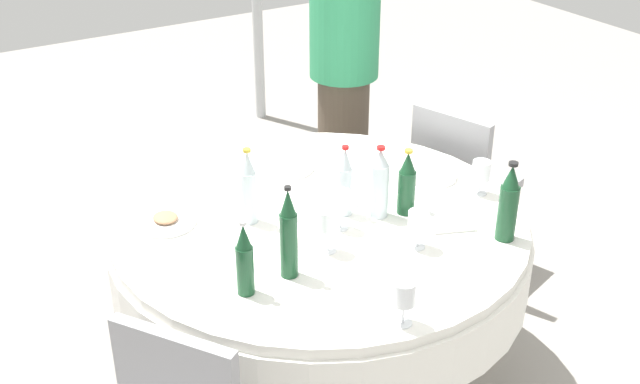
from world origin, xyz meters
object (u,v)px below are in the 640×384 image
Objects in this scene: wine_glass_near at (340,202)px; person_mid at (344,80)px; bottle_dark_green_north at (508,204)px; bottle_dark_green_outer at (245,261)px; bottle_dark_green_mid at (289,235)px; bottle_dark_green_far at (407,184)px; bottle_clear_near at (249,188)px; dining_table at (320,249)px; wine_glass_rear at (481,172)px; plate_inner at (286,167)px; chair_far at (459,177)px; wine_glass_east at (404,295)px; plate_left at (166,221)px; bottle_clear_right at (380,184)px; bottle_clear_east at (345,183)px; wine_glass_right at (418,222)px; plate_rear at (432,176)px; wine_glass_far at (328,222)px.

person_mid is at bearing -33.52° from wine_glass_near.
bottle_dark_green_north is 1.14× the size of bottle_dark_green_outer.
bottle_dark_green_mid reaches higher than bottle_dark_green_far.
bottle_clear_near is 0.59m from bottle_dark_green_far.
dining_table is 0.70m from wine_glass_rear.
plate_inner is (0.53, -0.07, -0.10)m from wine_glass_near.
bottle_clear_near is at bearing -98.29° from chair_far.
plate_inner is at bearing -37.54° from bottle_dark_green_outer.
wine_glass_east is at bearing -171.77° from bottle_clear_near.
bottle_clear_right is at bearing -116.94° from plate_left.
wine_glass_right is (-0.33, -0.09, -0.03)m from bottle_clear_east.
bottle_dark_green_outer is (-0.02, 0.17, -0.03)m from bottle_dark_green_mid.
chair_far is at bearing -49.43° from wine_glass_right.
plate_rear reaches higher than dining_table.
wine_glass_right is at bearing -138.13° from bottle_clear_near.
plate_rear is at bearing -44.00° from wine_glass_right.
bottle_dark_green_mid reaches higher than wine_glass_rear.
bottle_clear_right is at bearing -69.09° from wine_glass_far.
bottle_dark_green_mid is 0.48m from wine_glass_right.
plate_left is 0.26× the size of chair_far.
bottle_dark_green_outer is 1.30× the size of plate_rear.
person_mid is (0.51, -0.62, 0.11)m from plate_inner.
person_mid reaches higher than wine_glass_far.
bottle_dark_green_outer is 1.65× the size of wine_glass_far.
bottle_dark_green_north is 0.80m from bottle_dark_green_mid.
person_mid is at bearing -49.00° from bottle_clear_near.
bottle_dark_green_outer is 0.16× the size of person_mid.
bottle_clear_near is 1.92× the size of wine_glass_near.
dining_table is at bearing -25.00° from wine_glass_far.
wine_glass_near is 0.18× the size of chair_far.
wine_glass_east is at bearing -158.13° from bottle_dark_green_mid.
wine_glass_right is (-0.25, -0.16, -0.01)m from wine_glass_near.
bottle_clear_near is 1.25m from person_mid.
plate_rear is at bearing -101.61° from plate_left.
dining_table is at bearing 74.78° from wine_glass_rear.
bottle_dark_green_north is 0.93m from bottle_clear_near.
bottle_clear_right is at bearing -118.53° from dining_table.
bottle_dark_green_outer reaches higher than wine_glass_rear.
chair_far is (0.41, -0.76, -0.35)m from bottle_clear_right.
wine_glass_east is 0.75× the size of plate_rear.
plate_left is at bearing -113.78° from person_mid.
plate_left is at bearing 69.60° from wine_glass_rear.
bottle_dark_green_mid is at bearing -92.26° from person_mid.
chair_far is at bearing -80.61° from bottle_clear_near.
wine_glass_near is 1.08m from chair_far.
bottle_clear_right is at bearing -3.41° from wine_glass_right.
wine_glass_east is (-0.39, -0.33, -0.02)m from bottle_dark_green_outer.
bottle_dark_green_mid is (-0.28, 0.29, 0.30)m from dining_table.
person_mid is at bearing -50.39° from plate_inner.
chair_far is (0.20, -1.19, -0.36)m from bottle_clear_near.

